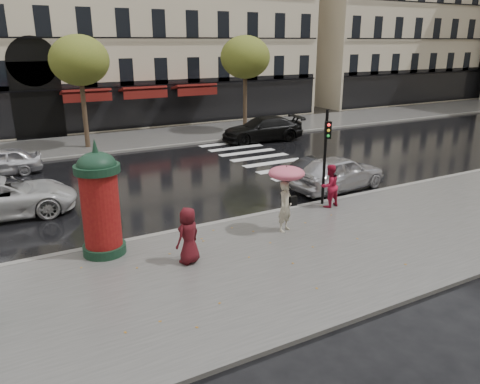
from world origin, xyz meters
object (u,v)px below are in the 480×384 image
car_white (2,197)px  woman_umbrella (286,188)px  car_darkgrey (324,171)px  car_black (262,129)px  man_burgundy (188,236)px  woman_red (329,186)px  morris_column (100,200)px  car_silver (339,173)px  traffic_light (326,148)px

car_white → woman_umbrella: bearing=-123.8°
woman_umbrella → car_darkgrey: (4.78, 3.89, -1.01)m
woman_umbrella → car_black: size_ratio=0.43×
man_burgundy → car_white: bearing=-82.2°
woman_red → car_white: bearing=-32.5°
morris_column → car_black: bearing=43.2°
woman_umbrella → morris_column: bearing=168.3°
woman_umbrella → car_darkgrey: 6.25m
morris_column → car_darkgrey: bearing=14.3°
woman_umbrella → car_black: bearing=61.3°
woman_red → car_silver: 2.70m
car_white → car_black: car_black is taller
morris_column → car_silver: morris_column is taller
woman_red → car_silver: bearing=-145.0°
woman_umbrella → woman_red: 3.16m
woman_umbrella → car_silver: 5.77m
woman_umbrella → morris_column: morris_column is taller
woman_red → traffic_light: (-0.01, 0.33, 1.41)m
car_silver → morris_column: bearing=92.8°
car_silver → car_black: (2.62, 10.66, 0.00)m
traffic_light → car_silver: size_ratio=0.82×
woman_red → morris_column: (-8.63, 0.00, 0.85)m
traffic_light → woman_red: bearing=-88.0°
woman_red → morris_column: size_ratio=0.47×
woman_red → car_darkgrey: 3.34m
traffic_light → car_silver: traffic_light is taller
traffic_light → car_silver: bearing=36.1°
car_silver → car_darkgrey: 0.91m
man_burgundy → morris_column: size_ratio=0.47×
woman_umbrella → man_burgundy: woman_umbrella is taller
man_burgundy → car_silver: size_ratio=0.37×
woman_umbrella → man_burgundy: (-3.78, -0.64, -0.69)m
morris_column → car_silver: bearing=9.6°
traffic_light → car_darkgrey: size_ratio=0.97×
man_burgundy → car_black: bearing=-152.5°
woman_red → car_silver: woman_red is taller
woman_red → car_darkgrey: woman_red is taller
woman_red → traffic_light: bearing=-95.0°
traffic_light → car_black: size_ratio=0.69×
man_burgundy → car_silver: bearing=178.5°
car_black → man_burgundy: bearing=-30.7°
car_silver → car_white: (-13.11, 3.51, -0.04)m
woman_umbrella → car_black: 15.59m
man_burgundy → morris_column: bearing=-66.7°
woman_umbrella → traffic_light: 3.30m
man_burgundy → morris_column: (-2.00, 1.83, 0.86)m
man_burgundy → traffic_light: traffic_light is taller
woman_red → car_black: (4.62, 12.46, -0.18)m
traffic_light → car_white: bearing=155.9°
woman_umbrella → morris_column: 5.91m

